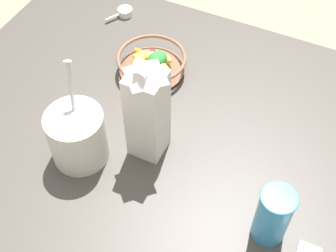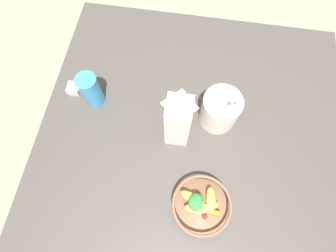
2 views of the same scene
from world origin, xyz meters
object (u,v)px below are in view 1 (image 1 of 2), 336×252
at_px(milk_carton, 147,108).
at_px(drinking_cup, 273,215).
at_px(fruit_bowl, 152,62).
at_px(yogurt_tub, 77,135).

bearing_deg(milk_carton, drinking_cup, -15.80).
bearing_deg(fruit_bowl, yogurt_tub, -94.59).
distance_m(yogurt_tub, drinking_cup, 0.46).
relative_size(milk_carton, yogurt_tub, 1.13).
bearing_deg(yogurt_tub, drinking_cup, -0.54).
xyz_separation_m(yogurt_tub, drinking_cup, (0.46, -0.00, 0.00)).
xyz_separation_m(milk_carton, drinking_cup, (0.33, -0.09, -0.07)).
xyz_separation_m(fruit_bowl, yogurt_tub, (-0.03, -0.32, 0.04)).
height_order(fruit_bowl, milk_carton, milk_carton).
bearing_deg(fruit_bowl, milk_carton, -64.87).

